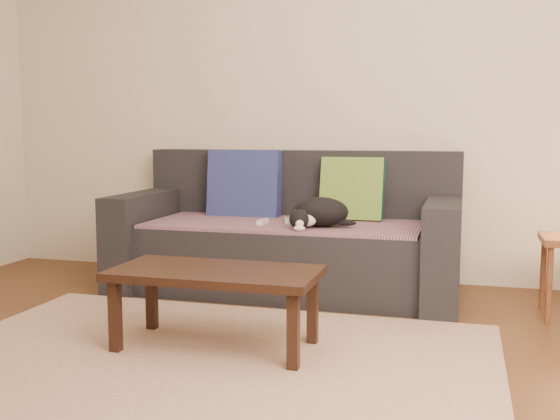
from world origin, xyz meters
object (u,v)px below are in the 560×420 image
at_px(wii_remote_b, 288,221).
at_px(wii_remote_a, 263,222).
at_px(coffee_table, 215,279).
at_px(cat, 319,213).
at_px(sofa, 288,241).

bearing_deg(wii_remote_b, wii_remote_a, 102.15).
bearing_deg(wii_remote_b, coffee_table, 160.72).
height_order(cat, coffee_table, cat).
relative_size(sofa, wii_remote_a, 14.00).
bearing_deg(cat, wii_remote_a, 153.24).
xyz_separation_m(cat, wii_remote_a, (-0.35, 0.02, -0.07)).
relative_size(sofa, coffee_table, 2.24).
distance_m(wii_remote_b, coffee_table, 1.09).
distance_m(wii_remote_a, coffee_table, 1.02).
relative_size(sofa, wii_remote_b, 14.00).
bearing_deg(cat, wii_remote_b, 132.72).
bearing_deg(coffee_table, wii_remote_b, 87.54).
xyz_separation_m(cat, wii_remote_b, (-0.21, 0.09, -0.07)).
bearing_deg(wii_remote_a, cat, -94.37).
distance_m(sofa, cat, 0.39).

